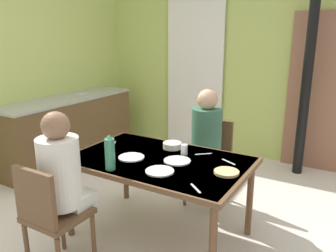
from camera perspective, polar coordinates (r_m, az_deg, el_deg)
ground_plane at (r=3.34m, az=-6.93°, el=-16.07°), size 6.38×6.38×0.00m
wall_back at (r=5.02m, az=10.03°, el=11.23°), size 4.24×0.10×2.78m
wall_left at (r=4.75m, az=-22.82°, el=10.04°), size 0.10×3.68×2.78m
door_wooden at (r=4.69m, az=24.29°, el=5.01°), size 0.80×0.05×2.00m
stove_pipe_column at (r=4.40m, az=22.62°, el=9.71°), size 0.12×0.12×2.78m
curtain_panel at (r=5.14m, az=4.51°, el=9.01°), size 0.90×0.03×2.34m
kitchen_counter at (r=4.86m, az=-16.42°, el=-0.58°), size 0.61×2.03×0.91m
dining_table at (r=2.88m, az=-1.53°, el=-6.74°), size 1.50×0.95×0.72m
chair_near_diner at (r=2.63m, az=-19.32°, el=-13.75°), size 0.40×0.40×0.87m
chair_far_diner at (r=3.57m, az=7.18°, el=-5.06°), size 0.40×0.40×0.87m
person_near_diner at (r=2.59m, az=-17.58°, el=-7.11°), size 0.30×0.37×0.77m
person_far_diner at (r=3.36m, az=6.41°, el=-1.24°), size 0.30×0.37×0.77m
water_bottle_green_near at (r=2.63m, az=-9.79°, el=-4.53°), size 0.08×0.08×0.28m
serving_bowl_center at (r=3.09m, az=0.72°, el=-3.29°), size 0.17×0.17×0.05m
dinner_plate_near_left at (r=2.88m, az=-6.20°, el=-5.26°), size 0.22×0.22×0.01m
dinner_plate_near_right at (r=2.59m, az=-1.40°, el=-7.61°), size 0.22×0.22×0.01m
dinner_plate_far_center at (r=2.79m, az=1.56°, el=-5.88°), size 0.22×0.22×0.01m
drinking_glass_by_near_diner at (r=2.93m, az=2.74°, el=-4.00°), size 0.06×0.06×0.09m
bread_plate_sliced at (r=2.60m, az=9.84°, el=-7.67°), size 0.19×0.19×0.02m
cutlery_knife_near at (r=3.26m, az=-9.04°, el=-2.96°), size 0.09×0.14×0.00m
cutlery_fork_near at (r=2.97m, az=6.01°, el=-4.72°), size 0.12×0.11×0.00m
cutlery_knife_far at (r=2.34m, az=4.68°, el=-10.44°), size 0.13×0.11×0.00m
cutlery_fork_far at (r=2.82m, az=10.17°, el=-5.98°), size 0.14×0.08×0.00m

